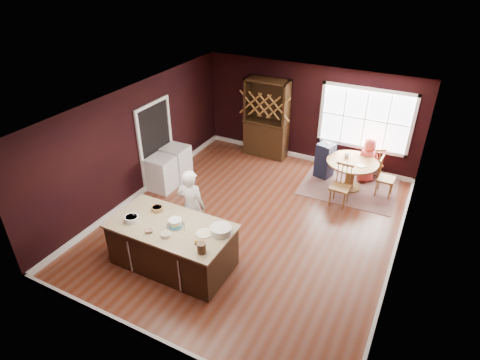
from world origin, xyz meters
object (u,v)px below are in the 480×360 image
at_px(chair_north, 374,162).
at_px(washer, 162,174).
at_px(baker, 191,206).
at_px(dryer, 176,163).
at_px(hutch, 267,119).
at_px(high_chair, 325,160).
at_px(kitchen_island, 173,246).
at_px(toddler, 327,147).
at_px(chair_east, 386,177).
at_px(seated_woman, 368,160).
at_px(layer_cake, 175,223).
at_px(chair_south, 340,186).
at_px(dining_table, 351,169).

height_order(chair_north, washer, chair_north).
bearing_deg(baker, dryer, -54.80).
xyz_separation_m(chair_north, hutch, (-3.06, -0.05, 0.66)).
distance_m(chair_north, high_chair, 1.28).
height_order(kitchen_island, toddler, toddler).
bearing_deg(kitchen_island, chair_east, 54.46).
relative_size(toddler, dryer, 0.29).
height_order(kitchen_island, seated_woman, seated_woman).
bearing_deg(toddler, seated_woman, 10.49).
bearing_deg(chair_east, kitchen_island, 146.75).
bearing_deg(washer, baker, -36.91).
bearing_deg(kitchen_island, layer_cake, 15.74).
xyz_separation_m(baker, seated_woman, (2.65, 4.09, -0.22)).
distance_m(chair_east, toddler, 1.65).
distance_m(chair_south, seated_woman, 1.45).
xyz_separation_m(high_chair, hutch, (-1.89, 0.46, 0.63)).
height_order(hutch, washer, hutch).
distance_m(dining_table, toddler, 0.87).
bearing_deg(seated_woman, baker, 26.37).
height_order(chair_east, washer, chair_east).
bearing_deg(hutch, dryer, -123.46).
bearing_deg(toddler, baker, -112.71).
relative_size(layer_cake, toddler, 1.31).
bearing_deg(chair_north, dryer, -2.83).
bearing_deg(high_chair, layer_cake, -93.25).
xyz_separation_m(dining_table, hutch, (-2.65, 0.73, 0.59)).
distance_m(seated_woman, dryer, 4.92).
bearing_deg(hutch, dining_table, -15.47).
bearing_deg(kitchen_island, high_chair, 71.46).
bearing_deg(seated_woman, kitchen_island, 31.57).
xyz_separation_m(chair_south, dryer, (-4.13, -0.69, -0.07)).
distance_m(baker, chair_east, 4.84).
bearing_deg(hutch, high_chair, -13.74).
relative_size(toddler, hutch, 0.12).
relative_size(dining_table, seated_woman, 1.04).
relative_size(layer_cake, chair_south, 0.33).
distance_m(baker, washer, 2.27).
relative_size(baker, toddler, 6.34).
distance_m(kitchen_island, dryer, 3.35).
bearing_deg(layer_cake, seated_woman, 62.97).
distance_m(kitchen_island, hutch, 5.14).
bearing_deg(dining_table, layer_cake, -117.07).
distance_m(kitchen_island, high_chair, 4.87).
height_order(kitchen_island, chair_east, chair_east).
height_order(high_chair, toddler, high_chair).
height_order(kitchen_island, dryer, kitchen_island).
bearing_deg(dryer, layer_cake, -54.58).
xyz_separation_m(kitchen_island, toddler, (1.55, 4.70, 0.37)).
xyz_separation_m(layer_cake, hutch, (-0.44, 5.05, 0.13)).
relative_size(high_chair, hutch, 0.44).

